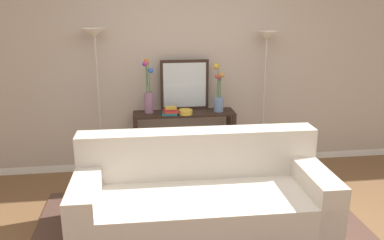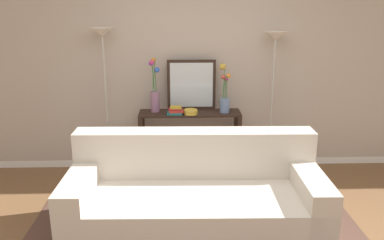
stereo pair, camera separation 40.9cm
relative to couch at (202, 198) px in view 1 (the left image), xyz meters
name	(u,v)px [view 1 (the left image)]	position (x,y,z in m)	size (l,w,h in m)	color
back_wall	(189,47)	(0.10, 1.58, 1.23)	(12.00, 0.15, 3.08)	white
area_rug	(204,236)	(0.00, -0.17, -0.30)	(3.12, 2.14, 0.01)	#51382D
couch	(202,198)	(0.00, 0.00, 0.00)	(2.32, 1.02, 0.88)	beige
console_table	(184,132)	(-0.01, 1.27, 0.23)	(1.22, 0.32, 0.80)	black
floor_lamp_left	(96,63)	(-1.01, 1.30, 1.10)	(0.28, 0.28, 1.79)	#B7B2A8
floor_lamp_right	(266,62)	(0.98, 1.30, 1.06)	(0.28, 0.28, 1.74)	#B7B2A8
wall_mirror	(185,85)	(0.01, 1.40, 0.79)	(0.59, 0.02, 0.61)	black
vase_tall_flowers	(148,94)	(-0.43, 1.31, 0.72)	(0.13, 0.12, 0.64)	gray
vase_short_flowers	(218,95)	(0.40, 1.25, 0.69)	(0.13, 0.12, 0.59)	#6B84AD
fruit_bowl	(186,112)	(0.00, 1.18, 0.52)	(0.16, 0.16, 0.06)	gold
book_stack	(170,111)	(-0.19, 1.18, 0.53)	(0.19, 0.13, 0.10)	#1E7075
book_row_under_console	(159,170)	(-0.34, 1.27, -0.25)	(0.36, 0.17, 0.13)	#B77F33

